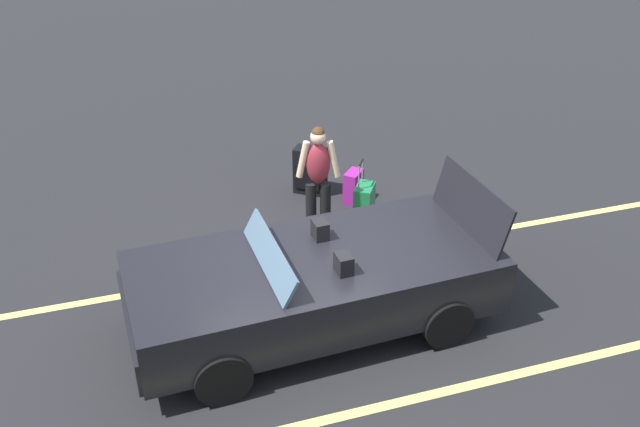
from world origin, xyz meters
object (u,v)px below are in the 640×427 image
object	(u,v)px
suitcase_medium_bright	(364,205)
traveler_person	(318,176)
convertible_car	(298,287)
suitcase_large_black	(310,171)
suitcase_small_carryon	(353,187)

from	to	relation	value
suitcase_medium_bright	traveler_person	xyz separation A→B (m)	(0.72, 0.09, 0.62)
convertible_car	suitcase_medium_bright	distance (m)	2.54
suitcase_large_black	suitcase_small_carryon	world-z (taller)	suitcase_large_black
convertible_car	traveler_person	size ratio (longest dim) A/B	2.55
traveler_person	suitcase_large_black	bearing A→B (deg)	-175.44
convertible_car	suitcase_small_carryon	bearing A→B (deg)	-123.91
convertible_car	traveler_person	xyz separation A→B (m)	(-0.84, -1.90, 0.34)
suitcase_medium_bright	suitcase_small_carryon	bearing A→B (deg)	116.96
suitcase_small_carryon	suitcase_medium_bright	bearing A→B (deg)	126.77
suitcase_large_black	suitcase_medium_bright	size ratio (longest dim) A/B	0.75
suitcase_large_black	suitcase_small_carryon	xyz separation A→B (m)	(-0.54, 0.49, -0.12)
traveler_person	suitcase_medium_bright	bearing A→B (deg)	113.63
suitcase_large_black	suitcase_medium_bright	bearing A→B (deg)	57.17
convertible_car	suitcase_medium_bright	xyz separation A→B (m)	(-1.56, -1.99, -0.28)
suitcase_small_carryon	traveler_person	bearing A→B (deg)	87.83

